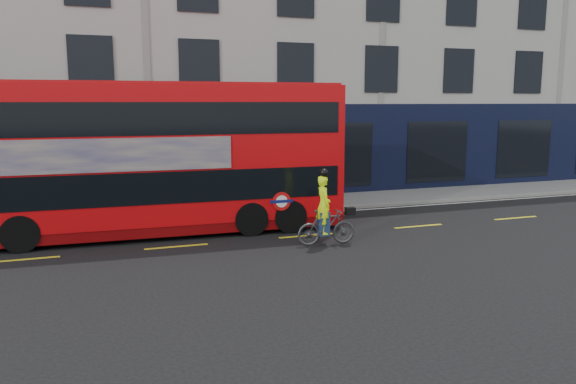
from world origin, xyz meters
name	(u,v)px	position (x,y,z in m)	size (l,w,h in m)	color
ground	(185,261)	(0.00, 0.00, 0.00)	(120.00, 120.00, 0.00)	black
pavement	(157,212)	(0.00, 6.50, 0.06)	(60.00, 3.00, 0.12)	slate
kerb	(162,220)	(0.00, 5.00, 0.07)	(60.00, 0.12, 0.13)	gray
building_terrace	(134,26)	(0.00, 12.94, 7.49)	(50.00, 10.07, 15.00)	#A6A49C
road_edge_line	(163,224)	(0.00, 4.70, 0.00)	(58.00, 0.10, 0.01)	silver
lane_dashes	(177,247)	(0.00, 1.50, 0.00)	(58.00, 0.12, 0.01)	yellow
bus	(157,157)	(-0.25, 3.39, 2.40)	(11.71, 3.03, 4.69)	red
cyclist	(326,220)	(4.11, 0.30, 0.75)	(1.76, 0.64, 2.23)	#404244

